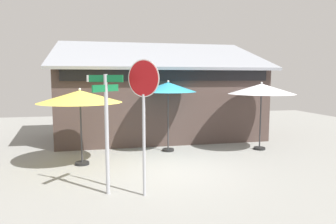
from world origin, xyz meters
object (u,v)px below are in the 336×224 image
stop_sign (144,100)px  patio_umbrella_mustard_left (80,97)px  patio_umbrella_teal_center (168,88)px  street_sign_post (106,120)px  patio_umbrella_ivory_right (261,89)px

stop_sign → patio_umbrella_mustard_left: (-1.58, 2.94, -0.08)m
stop_sign → patio_umbrella_teal_center: (1.46, 4.11, 0.14)m
street_sign_post → patio_umbrella_teal_center: bearing=58.9°
patio_umbrella_mustard_left → patio_umbrella_ivory_right: size_ratio=1.00×
street_sign_post → patio_umbrella_mustard_left: 2.78m
street_sign_post → patio_umbrella_ivory_right: bearing=29.8°
patio_umbrella_teal_center → patio_umbrella_mustard_left: bearing=-159.0°
patio_umbrella_mustard_left → street_sign_post: bearing=-74.1°
stop_sign → patio_umbrella_ivory_right: (4.95, 3.61, 0.07)m
patio_umbrella_teal_center → patio_umbrella_ivory_right: patio_umbrella_teal_center is taller
stop_sign → patio_umbrella_teal_center: size_ratio=1.19×
stop_sign → patio_umbrella_ivory_right: size_ratio=1.22×
street_sign_post → patio_umbrella_mustard_left: bearing=105.9°
street_sign_post → stop_sign: stop_sign is taller
stop_sign → patio_umbrella_mustard_left: stop_sign is taller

